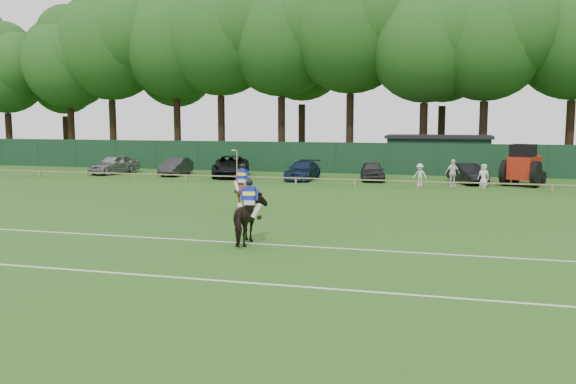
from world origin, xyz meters
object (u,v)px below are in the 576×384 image
(suv_black, at_px, (231,166))
(estate_black, at_px, (467,174))
(spectator_mid, at_px, (452,173))
(tractor, at_px, (524,166))
(utility_shed, at_px, (438,154))
(horse_dark, at_px, (250,219))
(horse_chestnut, at_px, (242,193))
(spectator_left, at_px, (420,175))
(sedan_silver, at_px, (114,164))
(sedan_grey, at_px, (176,167))
(sedan_navy, at_px, (303,170))
(hatch_grey, at_px, (372,171))
(spectator_right, at_px, (484,176))

(suv_black, xyz_separation_m, estate_black, (17.24, -0.20, -0.12))
(spectator_mid, bearing_deg, tractor, -8.73)
(suv_black, distance_m, utility_shed, 17.12)
(horse_dark, height_order, horse_chestnut, horse_dark)
(horse_chestnut, height_order, spectator_left, horse_chestnut)
(sedan_silver, relative_size, spectator_mid, 2.50)
(horse_dark, relative_size, sedan_grey, 0.52)
(spectator_left, xyz_separation_m, spectator_mid, (2.06, 0.12, 0.16))
(sedan_silver, bearing_deg, tractor, 13.17)
(horse_chestnut, xyz_separation_m, sedan_silver, (-16.34, 15.65, -0.10))
(suv_black, bearing_deg, utility_shed, 10.12)
(sedan_navy, bearing_deg, horse_chestnut, -86.81)
(horse_chestnut, relative_size, tractor, 0.45)
(sedan_silver, height_order, hatch_grey, sedan_silver)
(spectator_right, bearing_deg, suv_black, -161.52)
(sedan_navy, distance_m, tractor, 15.03)
(estate_black, distance_m, tractor, 3.62)
(sedan_grey, bearing_deg, horse_dark, -62.90)
(sedan_grey, relative_size, hatch_grey, 1.02)
(horse_dark, distance_m, tractor, 25.19)
(suv_black, relative_size, estate_black, 1.39)
(sedan_silver, xyz_separation_m, hatch_grey, (20.62, 0.19, -0.08))
(sedan_navy, height_order, utility_shed, utility_shed)
(horse_chestnut, bearing_deg, estate_black, -119.45)
(spectator_right, height_order, tractor, tractor)
(horse_chestnut, relative_size, spectator_left, 1.18)
(horse_dark, relative_size, utility_shed, 0.25)
(hatch_grey, bearing_deg, spectator_left, -49.55)
(horse_dark, height_order, sedan_silver, horse_dark)
(horse_chestnut, distance_m, hatch_grey, 16.41)
(estate_black, distance_m, spectator_mid, 2.57)
(suv_black, height_order, hatch_grey, suv_black)
(horse_dark, relative_size, sedan_navy, 0.46)
(estate_black, distance_m, utility_shed, 8.53)
(suv_black, relative_size, spectator_left, 3.86)
(estate_black, bearing_deg, utility_shed, 83.18)
(horse_chestnut, distance_m, spectator_right, 17.89)
(sedan_grey, height_order, utility_shed, utility_shed)
(horse_dark, xyz_separation_m, utility_shed, (5.82, 31.09, 0.64))
(sedan_navy, bearing_deg, horse_dark, -80.44)
(hatch_grey, bearing_deg, horse_dark, -104.08)
(suv_black, distance_m, hatch_grey, 10.72)
(hatch_grey, distance_m, estate_black, 6.53)
(horse_chestnut, xyz_separation_m, hatch_grey, (4.28, 15.84, -0.19))
(horse_dark, xyz_separation_m, sedan_grey, (-13.91, 23.20, -0.22))
(spectator_mid, xyz_separation_m, tractor, (4.52, 1.91, 0.40))
(hatch_grey, bearing_deg, spectator_right, -28.17)
(suv_black, xyz_separation_m, utility_shed, (15.11, 8.01, 0.74))
(horse_chestnut, height_order, spectator_right, horse_chestnut)
(sedan_grey, distance_m, sedan_navy, 10.40)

